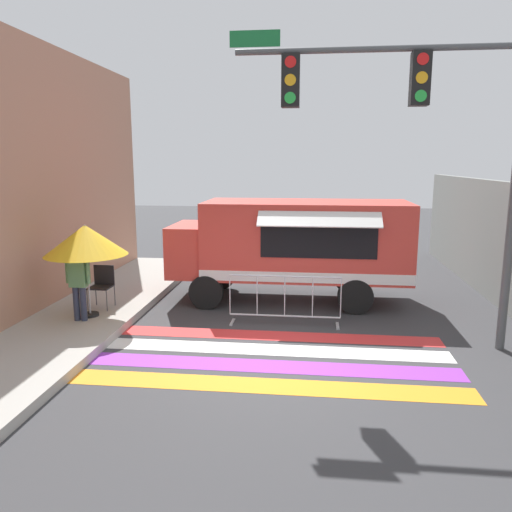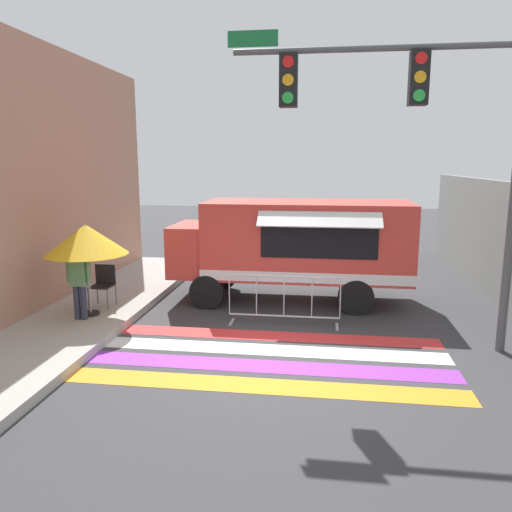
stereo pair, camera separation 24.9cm
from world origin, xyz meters
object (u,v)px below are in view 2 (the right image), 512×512
food_truck (289,242)px  barricade_front (284,300)px  patio_umbrella (86,240)px  vendor_person (79,279)px  traffic_signal_pole (418,119)px  folding_chair (103,282)px

food_truck → barricade_front: bearing=-88.7°
patio_umbrella → vendor_person: 0.84m
traffic_signal_pole → vendor_person: traffic_signal_pole is taller
food_truck → barricade_front: 2.14m
traffic_signal_pole → patio_umbrella: (-6.54, 0.55, -2.36)m
food_truck → folding_chair: (-4.13, -1.61, -0.75)m
traffic_signal_pole → patio_umbrella: bearing=175.2°
barricade_front → traffic_signal_pole: bearing=-21.6°
traffic_signal_pole → folding_chair: size_ratio=6.12×
food_truck → vendor_person: 4.96m
food_truck → folding_chair: size_ratio=6.13×
vendor_person → barricade_front: vendor_person is taller
food_truck → folding_chair: food_truck is taller
food_truck → vendor_person: bearing=-147.8°
patio_umbrella → barricade_front: (4.17, 0.40, -1.27)m
patio_umbrella → folding_chair: (-0.00, 0.70, -1.08)m
vendor_person → barricade_front: bearing=-3.0°
food_truck → patio_umbrella: bearing=-150.7°
folding_chair → barricade_front: folding_chair is taller
patio_umbrella → folding_chair: size_ratio=2.09×
traffic_signal_pole → patio_umbrella: size_ratio=2.93×
patio_umbrella → vendor_person: size_ratio=1.27×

